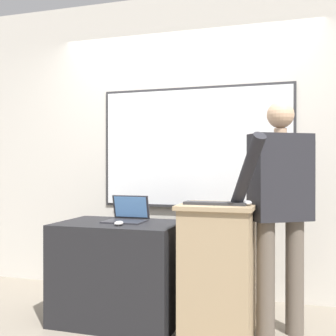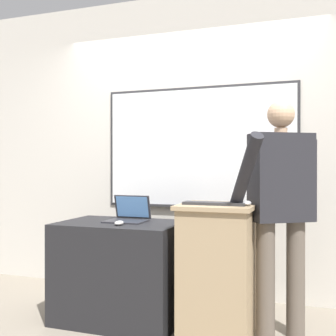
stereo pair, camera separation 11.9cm
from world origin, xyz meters
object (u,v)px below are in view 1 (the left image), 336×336
Objects in this scene: laptop at (128,214)px; wireless_keyboard at (215,203)px; lectern_podium at (218,270)px; person_presenter at (280,200)px; computer_mouse_by_keyboard at (248,203)px; computer_mouse_by_laptop at (119,223)px; side_desk at (119,272)px.

laptop is 0.78m from wireless_keyboard.
lectern_podium is 0.56× the size of person_presenter.
computer_mouse_by_keyboard is (0.97, -0.19, 0.13)m from laptop.
computer_mouse_by_keyboard is at bearing -172.03° from person_presenter.
laptop is 0.72× the size of wireless_keyboard.
lectern_podium is 9.42× the size of computer_mouse_by_keyboard.
computer_mouse_by_laptop is at bearing -171.98° from lectern_podium.
side_desk is at bearing 113.00° from computer_mouse_by_laptop.
laptop reaches higher than computer_mouse_by_laptop.
computer_mouse_by_laptop is (-0.72, -0.10, 0.31)m from lectern_podium.
lectern_podium reaches higher than computer_mouse_by_laptop.
person_presenter is (0.42, 0.13, 0.49)m from lectern_podium.
person_presenter is 1.19m from laptop.
computer_mouse_by_keyboard is at bearing 4.81° from wireless_keyboard.
laptop is 3.12× the size of computer_mouse_by_keyboard.
lectern_podium is 1.00× the size of side_desk.
wireless_keyboard is 4.34× the size of computer_mouse_by_laptop.
wireless_keyboard is (-0.01, -0.07, 0.48)m from lectern_podium.
wireless_keyboard is at bearing 2.87° from computer_mouse_by_laptop.
computer_mouse_by_keyboard reaches higher than lectern_podium.
computer_mouse_by_laptop is at bearing -177.13° from wireless_keyboard.
computer_mouse_by_keyboard is (-0.21, -0.18, -0.01)m from person_presenter.
side_desk is at bearing -114.83° from laptop.
laptop is at bearing 65.17° from side_desk.
computer_mouse_by_keyboard reaches higher than laptop.
side_desk is 1.16m from computer_mouse_by_keyboard.
computer_mouse_by_laptop is at bearing -82.88° from laptop.
wireless_keyboard reaches higher than side_desk.
side_desk is at bearing 173.99° from computer_mouse_by_keyboard.
laptop is 0.99m from computer_mouse_by_keyboard.
person_presenter is at bearing 11.38° from computer_mouse_by_laptop.
laptop is at bearing 169.02° from computer_mouse_by_keyboard.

